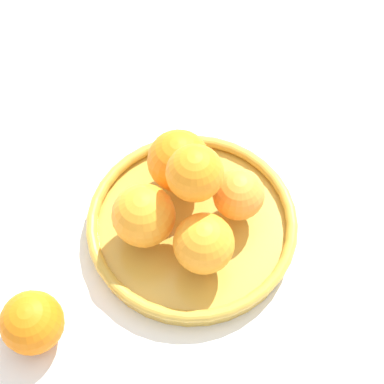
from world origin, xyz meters
The scene contains 4 objects.
ground_plane centered at (0.00, 0.00, 0.00)m, with size 4.00×4.00×0.00m, color white.
fruit_bowl centered at (0.00, 0.00, 0.02)m, with size 0.28×0.28×0.03m.
orange_pile centered at (0.00, 0.01, 0.08)m, with size 0.17×0.17×0.13m.
stray_orange centered at (-0.21, 0.11, 0.04)m, with size 0.08×0.08×0.08m, color orange.
Camera 1 is at (-0.37, -0.18, 0.76)m, focal length 60.00 mm.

